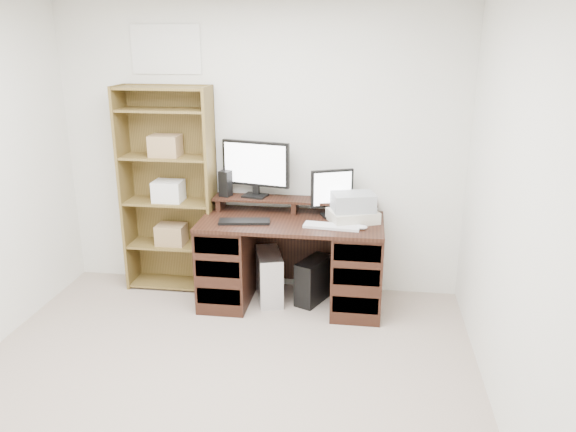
% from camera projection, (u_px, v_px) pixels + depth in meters
% --- Properties ---
extents(room, '(3.54, 4.04, 2.54)m').
position_uv_depth(room, '(188.00, 224.00, 2.95)').
color(room, '#B09C8C').
rests_on(room, ground).
extents(desk, '(1.50, 0.70, 0.75)m').
position_uv_depth(desk, '(292.00, 260.00, 4.72)').
color(desk, black).
rests_on(desk, ground).
extents(riser_shelf, '(1.40, 0.22, 0.12)m').
position_uv_depth(riser_shelf, '(295.00, 202.00, 4.77)').
color(riser_shelf, black).
rests_on(riser_shelf, desk).
extents(monitor_wide, '(0.60, 0.20, 0.48)m').
position_uv_depth(monitor_wide, '(256.00, 166.00, 4.76)').
color(monitor_wide, black).
rests_on(monitor_wide, riser_shelf).
extents(monitor_small, '(0.35, 0.19, 0.39)m').
position_uv_depth(monitor_small, '(332.00, 191.00, 4.64)').
color(monitor_small, black).
rests_on(monitor_small, desk).
extents(speaker, '(0.11, 0.11, 0.22)m').
position_uv_depth(speaker, '(225.00, 184.00, 4.81)').
color(speaker, black).
rests_on(speaker, riser_shelf).
extents(keyboard_black, '(0.43, 0.20, 0.02)m').
position_uv_depth(keyboard_black, '(244.00, 221.00, 4.53)').
color(keyboard_black, black).
rests_on(keyboard_black, desk).
extents(keyboard_white, '(0.45, 0.18, 0.02)m').
position_uv_depth(keyboard_white, '(332.00, 226.00, 4.42)').
color(keyboard_white, silver).
rests_on(keyboard_white, desk).
extents(mouse, '(0.10, 0.08, 0.04)m').
position_uv_depth(mouse, '(362.00, 227.00, 4.37)').
color(mouse, silver).
rests_on(mouse, desk).
extents(printer, '(0.45, 0.41, 0.09)m').
position_uv_depth(printer, '(353.00, 216.00, 4.55)').
color(printer, beige).
rests_on(printer, desk).
extents(basket, '(0.38, 0.32, 0.14)m').
position_uv_depth(basket, '(353.00, 202.00, 4.51)').
color(basket, '#949A9E').
rests_on(basket, printer).
extents(tower_silver, '(0.31, 0.47, 0.43)m').
position_uv_depth(tower_silver, '(269.00, 276.00, 4.82)').
color(tower_silver, silver).
rests_on(tower_silver, ground).
extents(tower_black, '(0.31, 0.41, 0.38)m').
position_uv_depth(tower_black, '(313.00, 280.00, 4.81)').
color(tower_black, black).
rests_on(tower_black, ground).
extents(bookshelf, '(0.80, 0.30, 1.80)m').
position_uv_depth(bookshelf, '(169.00, 188.00, 4.90)').
color(bookshelf, brown).
rests_on(bookshelf, ground).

